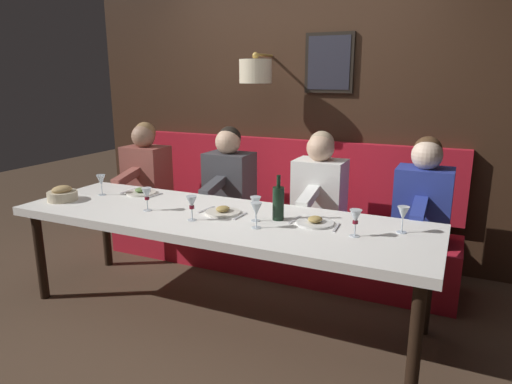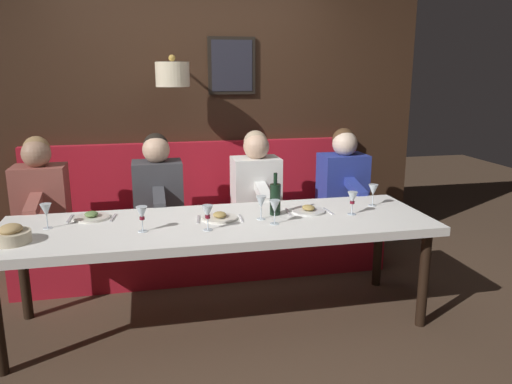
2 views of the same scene
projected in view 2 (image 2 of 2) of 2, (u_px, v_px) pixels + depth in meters
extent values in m
plane|color=#4C3828|center=(222.00, 321.00, 3.56)|extent=(12.00, 12.00, 0.00)
cube|color=white|center=(220.00, 226.00, 3.39)|extent=(0.90, 2.90, 0.06)
cylinder|color=black|center=(424.00, 280.00, 3.43)|extent=(0.07, 0.07, 0.68)
cylinder|color=black|center=(378.00, 246.00, 4.09)|extent=(0.07, 0.07, 0.68)
cylinder|color=black|center=(24.00, 274.00, 3.53)|extent=(0.07, 0.07, 0.68)
cube|color=red|center=(206.00, 249.00, 4.35)|extent=(0.52, 3.10, 0.45)
cube|color=#382316|center=(195.00, 102.00, 4.62)|extent=(0.10, 4.30, 2.90)
cube|color=red|center=(198.00, 176.00, 4.70)|extent=(0.10, 3.10, 0.64)
cube|color=black|center=(232.00, 66.00, 4.55)|extent=(0.04, 0.43, 0.51)
cube|color=#23232D|center=(232.00, 66.00, 4.54)|extent=(0.01, 0.37, 0.45)
cylinder|color=#A37F38|center=(171.00, 57.00, 4.27)|extent=(0.35, 0.02, 0.02)
cylinder|color=beige|center=(173.00, 74.00, 4.14)|extent=(0.28, 0.28, 0.20)
sphere|color=#A37F38|center=(172.00, 58.00, 4.11)|extent=(0.06, 0.06, 0.06)
cube|color=#283893|center=(342.00, 185.00, 4.49)|extent=(0.30, 0.40, 0.56)
sphere|color=beige|center=(345.00, 144.00, 4.38)|extent=(0.22, 0.22, 0.22)
sphere|color=#4C331E|center=(344.00, 140.00, 4.40)|extent=(0.20, 0.20, 0.20)
cube|color=#283893|center=(355.00, 188.00, 4.21)|extent=(0.33, 0.09, 0.14)
cube|color=white|center=(256.00, 190.00, 4.33)|extent=(0.30, 0.40, 0.56)
sphere|color=#D1A889|center=(256.00, 146.00, 4.22)|extent=(0.22, 0.22, 0.22)
sphere|color=tan|center=(256.00, 142.00, 4.24)|extent=(0.20, 0.20, 0.20)
cube|color=white|center=(263.00, 193.00, 4.04)|extent=(0.33, 0.09, 0.14)
cube|color=#3D3D42|center=(158.00, 195.00, 4.15)|extent=(0.30, 0.40, 0.56)
sphere|color=#D1A889|center=(156.00, 150.00, 4.04)|extent=(0.22, 0.22, 0.22)
sphere|color=black|center=(156.00, 145.00, 4.07)|extent=(0.20, 0.20, 0.20)
cube|color=#3D3D42|center=(159.00, 199.00, 3.87)|extent=(0.33, 0.09, 0.14)
cube|color=#934C42|center=(42.00, 201.00, 3.96)|extent=(0.30, 0.40, 0.56)
sphere|color=#A37A60|center=(36.00, 154.00, 3.86)|extent=(0.22, 0.22, 0.22)
sphere|color=#937047|center=(36.00, 149.00, 3.88)|extent=(0.20, 0.20, 0.20)
cube|color=#934C42|center=(33.00, 205.00, 3.68)|extent=(0.33, 0.09, 0.14)
cylinder|color=silver|center=(308.00, 211.00, 3.61)|extent=(0.24, 0.24, 0.01)
ellipsoid|color=#AD8E4C|center=(308.00, 208.00, 3.60)|extent=(0.11, 0.09, 0.04)
cube|color=silver|center=(328.00, 211.00, 3.62)|extent=(0.17, 0.02, 0.01)
cube|color=silver|center=(288.00, 212.00, 3.60)|extent=(0.18, 0.03, 0.01)
cylinder|color=silver|center=(92.00, 218.00, 3.45)|extent=(0.24, 0.24, 0.01)
ellipsoid|color=#668447|center=(91.00, 214.00, 3.44)|extent=(0.11, 0.09, 0.04)
cube|color=silver|center=(113.00, 218.00, 3.46)|extent=(0.17, 0.04, 0.01)
cube|color=silver|center=(70.00, 219.00, 3.44)|extent=(0.18, 0.03, 0.01)
cylinder|color=silver|center=(220.00, 218.00, 3.44)|extent=(0.24, 0.24, 0.01)
ellipsoid|color=#AD8E4C|center=(220.00, 215.00, 3.43)|extent=(0.11, 0.09, 0.04)
cube|color=silver|center=(241.00, 218.00, 3.45)|extent=(0.17, 0.02, 0.01)
cube|color=silver|center=(198.00, 219.00, 3.43)|extent=(0.18, 0.04, 0.01)
cylinder|color=silver|center=(208.00, 230.00, 3.21)|extent=(0.06, 0.06, 0.00)
cylinder|color=silver|center=(208.00, 224.00, 3.20)|extent=(0.01, 0.01, 0.07)
cone|color=silver|center=(208.00, 212.00, 3.18)|extent=(0.07, 0.07, 0.08)
cylinder|color=maroon|center=(208.00, 217.00, 3.19)|extent=(0.03, 0.03, 0.02)
cylinder|color=silver|center=(261.00, 219.00, 3.44)|extent=(0.06, 0.06, 0.00)
cylinder|color=silver|center=(261.00, 213.00, 3.43)|extent=(0.01, 0.01, 0.07)
cone|color=silver|center=(261.00, 202.00, 3.41)|extent=(0.07, 0.07, 0.08)
cylinder|color=silver|center=(48.00, 228.00, 3.24)|extent=(0.06, 0.06, 0.00)
cylinder|color=silver|center=(47.00, 222.00, 3.23)|extent=(0.01, 0.01, 0.07)
cone|color=silver|center=(46.00, 210.00, 3.21)|extent=(0.07, 0.07, 0.08)
cylinder|color=silver|center=(372.00, 205.00, 3.78)|extent=(0.06, 0.06, 0.00)
cylinder|color=silver|center=(373.00, 200.00, 3.77)|extent=(0.01, 0.01, 0.07)
cone|color=silver|center=(373.00, 190.00, 3.75)|extent=(0.07, 0.07, 0.08)
cylinder|color=silver|center=(275.00, 224.00, 3.33)|extent=(0.06, 0.06, 0.00)
cylinder|color=silver|center=(275.00, 218.00, 3.32)|extent=(0.01, 0.01, 0.07)
cone|color=silver|center=(275.00, 206.00, 3.31)|extent=(0.07, 0.07, 0.08)
cylinder|color=silver|center=(143.00, 231.00, 3.18)|extent=(0.06, 0.06, 0.00)
cylinder|color=silver|center=(142.00, 225.00, 3.17)|extent=(0.01, 0.01, 0.07)
cone|color=silver|center=(142.00, 213.00, 3.15)|extent=(0.07, 0.07, 0.08)
cylinder|color=maroon|center=(142.00, 218.00, 3.16)|extent=(0.03, 0.03, 0.02)
cylinder|color=silver|center=(352.00, 214.00, 3.55)|extent=(0.06, 0.06, 0.00)
cylinder|color=silver|center=(352.00, 209.00, 3.55)|extent=(0.01, 0.01, 0.07)
cone|color=silver|center=(352.00, 198.00, 3.53)|extent=(0.07, 0.07, 0.08)
cylinder|color=maroon|center=(352.00, 202.00, 3.53)|extent=(0.03, 0.03, 0.02)
cylinder|color=black|center=(275.00, 200.00, 3.52)|extent=(0.08, 0.08, 0.22)
cylinder|color=black|center=(275.00, 179.00, 3.49)|extent=(0.03, 0.03, 0.08)
cylinder|color=beige|center=(12.00, 237.00, 2.96)|extent=(0.22, 0.22, 0.07)
ellipsoid|color=tan|center=(11.00, 229.00, 2.95)|extent=(0.15, 0.13, 0.06)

